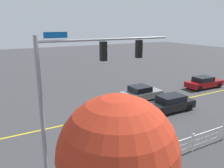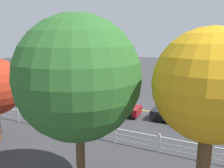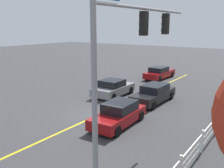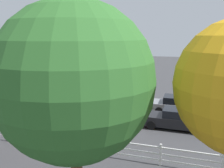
{
  "view_description": "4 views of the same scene",
  "coord_description": "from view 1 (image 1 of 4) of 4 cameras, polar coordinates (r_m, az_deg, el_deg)",
  "views": [
    {
      "loc": [
        8.54,
        15.42,
        7.37
      ],
      "look_at": [
        0.43,
        1.04,
        2.98
      ],
      "focal_mm": 36.22,
      "sensor_mm": 36.0,
      "label": 1
    },
    {
      "loc": [
        -7.37,
        19.66,
        6.61
      ],
      "look_at": [
        1.78,
        0.87,
        2.43
      ],
      "focal_mm": 36.52,
      "sensor_mm": 36.0,
      "label": 2
    },
    {
      "loc": [
        12.85,
        10.12,
        5.9
      ],
      "look_at": [
        -0.09,
        1.08,
        2.29
      ],
      "focal_mm": 40.6,
      "sensor_mm": 36.0,
      "label": 3
    },
    {
      "loc": [
        -5.76,
        19.02,
        6.47
      ],
      "look_at": [
        0.26,
        0.85,
        2.72
      ],
      "focal_mm": 39.82,
      "sensor_mm": 36.0,
      "label": 4
    }
  ],
  "objects": [
    {
      "name": "ground_plane",
      "position": [
        19.1,
        -0.42,
        -7.82
      ],
      "size": [
        120.0,
        120.0,
        0.0
      ],
      "primitive_type": "plane",
      "color": "#38383A"
    },
    {
      "name": "lane_center_stripe",
      "position": [
        21.19,
        9.13,
        -5.66
      ],
      "size": [
        28.0,
        0.16,
        0.01
      ],
      "primitive_type": "cube",
      "color": "gold",
      "rests_on": "ground_plane"
    },
    {
      "name": "signal_assembly",
      "position": [
        11.54,
        -7.08,
        2.7
      ],
      "size": [
        7.6,
        0.38,
        7.03
      ],
      "color": "gray",
      "rests_on": "ground_plane"
    },
    {
      "name": "car_0",
      "position": [
        22.78,
        7.33,
        -2.31
      ],
      "size": [
        4.19,
        2.09,
        1.44
      ],
      "rotation": [
        0.0,
        0.0,
        3.16
      ],
      "color": "slate",
      "rests_on": "ground_plane"
    },
    {
      "name": "car_1",
      "position": [
        20.27,
        14.26,
        -4.85
      ],
      "size": [
        4.78,
        1.87,
        1.42
      ],
      "rotation": [
        0.0,
        0.0,
        -0.01
      ],
      "color": "black",
      "rests_on": "ground_plane"
    },
    {
      "name": "car_2",
      "position": [
        16.82,
        1.02,
        -8.52
      ],
      "size": [
        4.32,
        1.97,
        1.43
      ],
      "rotation": [
        0.0,
        0.0,
        0.04
      ],
      "color": "maroon",
      "rests_on": "ground_plane"
    },
    {
      "name": "car_3",
      "position": [
        28.93,
        22.18,
        0.37
      ],
      "size": [
        4.78,
        2.0,
        1.38
      ],
      "rotation": [
        0.0,
        0.0,
        3.1
      ],
      "color": "maroon",
      "rests_on": "ground_plane"
    },
    {
      "name": "white_rail_fence",
      "position": [
        15.66,
        23.28,
        -12.04
      ],
      "size": [
        26.1,
        0.1,
        1.15
      ],
      "color": "white",
      "rests_on": "ground_plane"
    },
    {
      "name": "tree_0",
      "position": [
        7.01,
        1.45,
        -17.4
      ],
      "size": [
        3.64,
        3.64,
        5.47
      ],
      "color": "brown",
      "rests_on": "ground_plane"
    }
  ]
}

